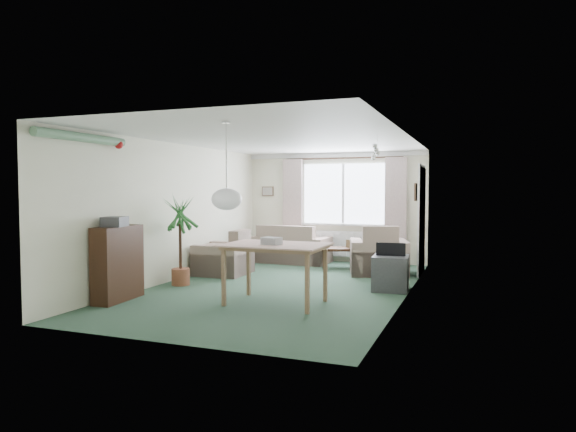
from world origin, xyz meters
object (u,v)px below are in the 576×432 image
(armchair_corner, at_px, (379,249))
(tv_cube, at_px, (391,273))
(houseplant, at_px, (180,240))
(coffee_table, at_px, (344,258))
(armchair_left, at_px, (223,252))
(pet_bed, at_px, (369,270))
(sofa, at_px, (291,244))
(bookshelf, at_px, (118,263))
(dining_table, at_px, (276,275))

(armchair_corner, distance_m, tv_cube, 1.59)
(houseplant, bearing_deg, armchair_corner, 38.68)
(coffee_table, xyz_separation_m, houseplant, (-2.08, -2.79, 0.54))
(armchair_left, height_order, pet_bed, armchair_left)
(sofa, xyz_separation_m, pet_bed, (1.89, -0.88, -0.35))
(coffee_table, relative_size, pet_bed, 1.51)
(bookshelf, bearing_deg, pet_bed, 47.74)
(bookshelf, relative_size, houseplant, 0.72)
(armchair_corner, relative_size, dining_table, 0.80)
(armchair_left, xyz_separation_m, pet_bed, (2.55, 1.04, -0.36))
(sofa, height_order, armchair_corner, armchair_corner)
(armchair_left, distance_m, tv_cube, 3.23)
(armchair_corner, bearing_deg, houseplant, 23.35)
(houseplant, distance_m, tv_cube, 3.48)
(houseplant, bearing_deg, armchair_left, 83.08)
(armchair_corner, height_order, armchair_left, armchair_corner)
(armchair_corner, distance_m, pet_bed, 0.44)
(bookshelf, distance_m, pet_bed, 4.65)
(tv_cube, bearing_deg, dining_table, -135.75)
(tv_cube, bearing_deg, houseplant, -171.30)
(armchair_left, distance_m, coffee_table, 2.49)
(dining_table, bearing_deg, armchair_corner, 74.08)
(houseplant, xyz_separation_m, pet_bed, (2.70, 2.27, -0.69))
(armchair_left, relative_size, bookshelf, 0.88)
(coffee_table, height_order, dining_table, dining_table)
(sofa, height_order, bookshelf, bookshelf)
(armchair_corner, height_order, pet_bed, armchair_corner)
(armchair_left, xyz_separation_m, coffee_table, (1.93, 1.55, -0.21))
(armchair_corner, xyz_separation_m, tv_cube, (0.47, -1.51, -0.19))
(coffee_table, xyz_separation_m, dining_table, (-0.07, -3.53, 0.20))
(bookshelf, relative_size, dining_table, 0.82)
(bookshelf, bearing_deg, tv_cube, 27.50)
(armchair_left, height_order, coffee_table, armchair_left)
(armchair_corner, bearing_deg, bookshelf, 34.57)
(dining_table, distance_m, pet_bed, 3.11)
(bookshelf, xyz_separation_m, tv_cube, (3.54, 2.14, -0.26))
(sofa, bearing_deg, armchair_corner, 159.93)
(dining_table, bearing_deg, bookshelf, -164.86)
(sofa, bearing_deg, bookshelf, 79.74)
(tv_cube, bearing_deg, pet_bed, 109.17)
(sofa, bearing_deg, armchair_left, 73.31)
(armchair_corner, xyz_separation_m, coffee_table, (-0.80, 0.49, -0.26))
(tv_cube, bearing_deg, bookshelf, -153.58)
(houseplant, height_order, tv_cube, houseplant)
(bookshelf, bearing_deg, dining_table, 11.55)
(houseplant, height_order, dining_table, houseplant)
(armchair_corner, distance_m, houseplant, 3.70)
(coffee_table, bearing_deg, pet_bed, -40.00)
(sofa, xyz_separation_m, dining_table, (1.20, -3.90, -0.00))
(armchair_corner, xyz_separation_m, dining_table, (-0.87, -3.05, -0.06))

